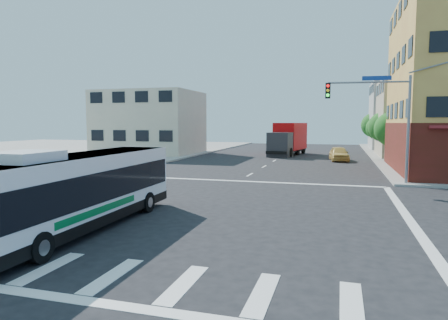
% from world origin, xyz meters
% --- Properties ---
extents(ground, '(120.00, 120.00, 0.00)m').
position_xyz_m(ground, '(0.00, 0.00, 0.00)').
color(ground, black).
rests_on(ground, ground).
extents(sidewalk_nw, '(50.00, 50.00, 0.15)m').
position_xyz_m(sidewalk_nw, '(-35.00, 35.00, 0.07)').
color(sidewalk_nw, '#98968D').
rests_on(sidewalk_nw, ground).
extents(building_east_near, '(12.06, 10.06, 9.00)m').
position_xyz_m(building_east_near, '(16.98, 33.98, 4.51)').
color(building_east_near, tan).
rests_on(building_east_near, ground).
extents(building_east_far, '(12.06, 10.06, 10.00)m').
position_xyz_m(building_east_far, '(16.98, 47.98, 5.01)').
color(building_east_far, '#A5A6A1').
rests_on(building_east_far, ground).
extents(building_west, '(12.06, 10.06, 8.00)m').
position_xyz_m(building_west, '(-17.02, 29.98, 4.01)').
color(building_west, '#BCB69C').
rests_on(building_west, ground).
extents(signal_mast_ne, '(7.91, 1.13, 8.07)m').
position_xyz_m(signal_mast_ne, '(9.08, 10.62, 4.98)').
color(signal_mast_ne, slate).
rests_on(signal_mast_ne, ground).
extents(street_tree_a, '(3.60, 3.60, 5.53)m').
position_xyz_m(street_tree_a, '(11.90, 27.92, 3.59)').
color(street_tree_a, '#3B2415').
rests_on(street_tree_a, ground).
extents(street_tree_b, '(3.80, 3.80, 5.79)m').
position_xyz_m(street_tree_b, '(11.90, 35.92, 3.75)').
color(street_tree_b, '#3B2415').
rests_on(street_tree_b, ground).
extents(street_tree_c, '(3.40, 3.40, 5.29)m').
position_xyz_m(street_tree_c, '(11.90, 43.92, 3.46)').
color(street_tree_c, '#3B2415').
rests_on(street_tree_c, ground).
extents(street_tree_d, '(4.00, 4.00, 6.03)m').
position_xyz_m(street_tree_d, '(11.90, 51.92, 3.88)').
color(street_tree_d, '#3B2415').
rests_on(street_tree_d, ground).
extents(transit_bus, '(2.47, 10.63, 3.14)m').
position_xyz_m(transit_bus, '(-2.58, -4.38, 1.53)').
color(transit_bus, black).
rests_on(transit_bus, ground).
extents(box_truck, '(3.99, 9.18, 4.00)m').
position_xyz_m(box_truck, '(0.41, 32.82, 1.94)').
color(box_truck, '#27262B').
rests_on(box_truck, ground).
extents(parked_car, '(2.32, 4.66, 1.53)m').
position_xyz_m(parked_car, '(6.56, 26.78, 0.76)').
color(parked_car, '#DEB95A').
rests_on(parked_car, ground).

